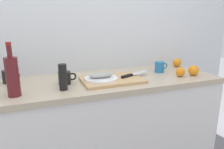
{
  "coord_description": "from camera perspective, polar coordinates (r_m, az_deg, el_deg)",
  "views": [
    {
      "loc": [
        -0.36,
        -1.43,
        1.34
      ],
      "look_at": [
        0.15,
        -0.07,
        0.95
      ],
      "focal_mm": 33.17,
      "sensor_mm": 36.0,
      "label": 1
    }
  ],
  "objects": [
    {
      "name": "orange_2",
      "position": [
        2.07,
        17.48,
        3.13
      ],
      "size": [
        0.08,
        0.08,
        0.08
      ],
      "primitive_type": "sphere",
      "color": "orange",
      "rests_on": "kitchen_counter"
    },
    {
      "name": "fish_fillet",
      "position": [
        1.48,
        -3.08,
        -0.16
      ],
      "size": [
        0.18,
        0.08,
        0.04
      ],
      "primitive_type": "ellipsoid",
      "color": "#999E99",
      "rests_on": "white_plate"
    },
    {
      "name": "coffee_mug_2",
      "position": [
        1.82,
        13.02,
        2.08
      ],
      "size": [
        0.12,
        0.08,
        0.09
      ],
      "color": "#2672B2",
      "rests_on": "kitchen_counter"
    },
    {
      "name": "back_wall",
      "position": [
        1.8,
        -9.14,
        11.9
      ],
      "size": [
        3.2,
        0.05,
        2.5
      ],
      "primitive_type": "cube",
      "color": "silver",
      "rests_on": "ground_plane"
    },
    {
      "name": "white_plate",
      "position": [
        1.49,
        -3.07,
        -1.1
      ],
      "size": [
        0.24,
        0.24,
        0.01
      ],
      "primitive_type": "cylinder",
      "color": "white",
      "rests_on": "cutting_board"
    },
    {
      "name": "wine_bottle",
      "position": [
        1.33,
        -25.76,
        -0.3
      ],
      "size": [
        0.07,
        0.07,
        0.32
      ],
      "color": "#59191E",
      "rests_on": "kitchen_counter"
    },
    {
      "name": "chef_knife",
      "position": [
        1.59,
        5.44,
        -0.07
      ],
      "size": [
        0.28,
        0.14,
        0.02
      ],
      "rotation": [
        0.0,
        0.0,
        0.4
      ],
      "color": "silver",
      "rests_on": "cutting_board"
    },
    {
      "name": "coffee_mug_0",
      "position": [
        1.48,
        -12.83,
        -0.89
      ],
      "size": [
        0.13,
        0.09,
        0.09
      ],
      "color": "black",
      "rests_on": "kitchen_counter"
    },
    {
      "name": "orange_1",
      "position": [
        1.72,
        18.35,
        0.65
      ],
      "size": [
        0.07,
        0.07,
        0.07
      ],
      "primitive_type": "sphere",
      "color": "orange",
      "rests_on": "kitchen_counter"
    },
    {
      "name": "cutting_board",
      "position": [
        1.52,
        0.0,
        -1.46
      ],
      "size": [
        0.44,
        0.3,
        0.02
      ],
      "primitive_type": "cube",
      "color": "tan",
      "rests_on": "kitchen_counter"
    },
    {
      "name": "kitchen_counter",
      "position": [
        1.72,
        -5.76,
        -16.2
      ],
      "size": [
        2.0,
        0.6,
        0.9
      ],
      "color": "white",
      "rests_on": "ground_plane"
    },
    {
      "name": "orange_0",
      "position": [
        1.8,
        21.55,
        1.07
      ],
      "size": [
        0.08,
        0.08,
        0.08
      ],
      "primitive_type": "sphere",
      "color": "orange",
      "rests_on": "kitchen_counter"
    },
    {
      "name": "pepper_mill",
      "position": [
        1.35,
        -13.38,
        -0.72
      ],
      "size": [
        0.05,
        0.05,
        0.17
      ],
      "primitive_type": "cylinder",
      "color": "black",
      "rests_on": "kitchen_counter"
    },
    {
      "name": "coffee_mug_1",
      "position": [
        1.64,
        -26.61,
        -0.52
      ],
      "size": [
        0.12,
        0.08,
        0.09
      ],
      "color": "black",
      "rests_on": "kitchen_counter"
    }
  ]
}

